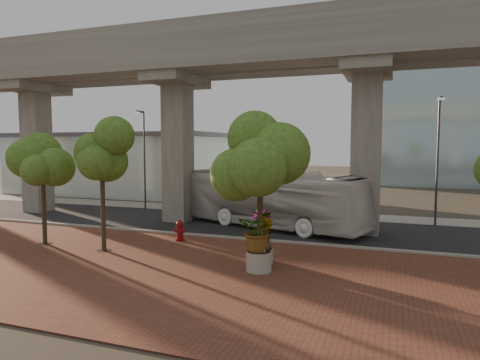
% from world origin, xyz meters
% --- Properties ---
extents(ground, '(160.00, 160.00, 0.00)m').
position_xyz_m(ground, '(0.00, 0.00, 0.00)').
color(ground, '#363227').
rests_on(ground, ground).
extents(brick_plaza, '(70.00, 13.00, 0.06)m').
position_xyz_m(brick_plaza, '(0.00, -8.00, 0.03)').
color(brick_plaza, brown).
rests_on(brick_plaza, ground).
extents(asphalt_road, '(90.00, 8.00, 0.04)m').
position_xyz_m(asphalt_road, '(0.00, 2.00, 0.02)').
color(asphalt_road, black).
rests_on(asphalt_road, ground).
extents(curb_strip, '(70.00, 0.25, 0.16)m').
position_xyz_m(curb_strip, '(0.00, -2.00, 0.08)').
color(curb_strip, '#99978E').
rests_on(curb_strip, ground).
extents(far_sidewalk, '(90.00, 3.00, 0.06)m').
position_xyz_m(far_sidewalk, '(0.00, 7.50, 0.03)').
color(far_sidewalk, '#99978E').
rests_on(far_sidewalk, ground).
extents(transit_viaduct, '(72.00, 5.60, 12.40)m').
position_xyz_m(transit_viaduct, '(0.00, 2.00, 7.29)').
color(transit_viaduct, '#99978B').
rests_on(transit_viaduct, ground).
extents(station_pavilion, '(23.00, 13.00, 6.30)m').
position_xyz_m(station_pavilion, '(-20.00, 16.00, 3.22)').
color(station_pavilion, silver).
rests_on(station_pavilion, ground).
extents(transit_bus, '(12.83, 6.91, 3.50)m').
position_xyz_m(transit_bus, '(0.31, 1.91, 1.75)').
color(transit_bus, silver).
rests_on(transit_bus, ground).
extents(fire_hydrant, '(0.56, 0.51, 1.13)m').
position_xyz_m(fire_hydrant, '(-3.04, -3.44, 0.60)').
color(fire_hydrant, maroon).
rests_on(fire_hydrant, ground).
extents(planter_front, '(2.27, 2.27, 2.50)m').
position_xyz_m(planter_front, '(2.51, -7.22, 1.58)').
color(planter_front, gray).
rests_on(planter_front, ground).
extents(planter_right, '(2.10, 2.10, 2.25)m').
position_xyz_m(planter_right, '(2.17, -5.79, 1.42)').
color(planter_right, gray).
rests_on(planter_right, ground).
extents(planter_left, '(1.85, 1.85, 2.03)m').
position_xyz_m(planter_left, '(2.37, -6.11, 1.29)').
color(planter_left, '#AAA29A').
rests_on(planter_left, ground).
extents(street_tree_far_west, '(3.67, 3.67, 5.92)m').
position_xyz_m(street_tree_far_west, '(-9.24, -6.38, 4.29)').
color(street_tree_far_west, '#4A3D2A').
rests_on(street_tree_far_west, ground).
extents(street_tree_near_west, '(3.06, 3.06, 6.15)m').
position_xyz_m(street_tree_near_west, '(-5.48, -6.55, 4.79)').
color(street_tree_near_west, '#4A3D2A').
rests_on(street_tree_near_west, ground).
extents(street_tree_near_east, '(4.15, 4.15, 6.48)m').
position_xyz_m(street_tree_near_east, '(2.50, -7.05, 4.63)').
color(street_tree_near_east, '#4A3D2A').
rests_on(street_tree_near_east, ground).
extents(streetlamp_west, '(0.38, 1.11, 7.66)m').
position_xyz_m(streetlamp_west, '(-10.87, 5.51, 4.48)').
color(streetlamp_west, '#2D2C31').
rests_on(streetlamp_west, ground).
extents(streetlamp_east, '(0.39, 1.15, 7.95)m').
position_xyz_m(streetlamp_east, '(10.04, 5.62, 4.64)').
color(streetlamp_east, '#333338').
rests_on(streetlamp_east, ground).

